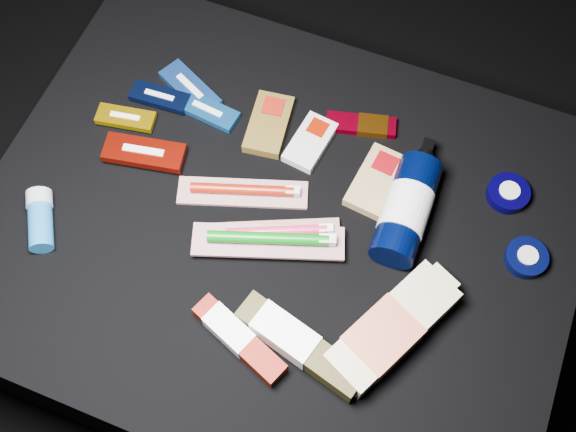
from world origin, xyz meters
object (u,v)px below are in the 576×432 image
at_px(deodorant_stick, 40,219).
at_px(toothpaste_carton_red, 236,336).
at_px(lotion_bottle, 407,210).
at_px(bodywash_bottle, 390,330).

relative_size(deodorant_stick, toothpaste_carton_red, 0.64).
distance_m(lotion_bottle, toothpaste_carton_red, 0.34).
bearing_deg(lotion_bottle, deodorant_stick, -158.76).
xyz_separation_m(lotion_bottle, toothpaste_carton_red, (-0.18, -0.29, -0.02)).
height_order(bodywash_bottle, toothpaste_carton_red, bodywash_bottle).
xyz_separation_m(lotion_bottle, deodorant_stick, (-0.55, -0.23, -0.02)).
bearing_deg(deodorant_stick, lotion_bottle, -9.56).
distance_m(lotion_bottle, bodywash_bottle, 0.20).
bearing_deg(toothpaste_carton_red, bodywash_bottle, 44.78).
bearing_deg(bodywash_bottle, lotion_bottle, 126.77).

